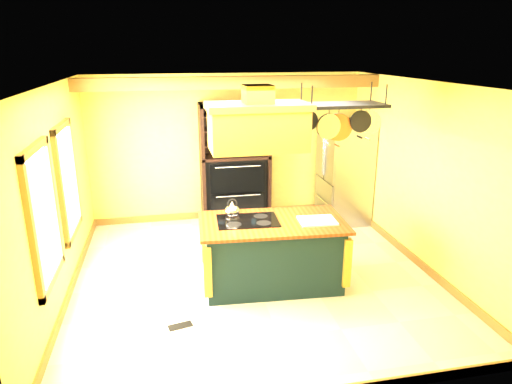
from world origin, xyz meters
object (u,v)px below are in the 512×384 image
object	(u,v)px
range_hood	(258,124)
hutch	(235,176)
pot_rack	(342,113)
kitchen_island	(272,252)
refrigerator	(344,174)

from	to	relation	value
range_hood	hutch	world-z (taller)	range_hood
pot_rack	hutch	distance (m)	3.07
pot_rack	kitchen_island	bearing A→B (deg)	-179.27
range_hood	refrigerator	distance (m)	3.28
kitchen_island	refrigerator	distance (m)	2.89
kitchen_island	range_hood	distance (m)	1.77
hutch	refrigerator	bearing A→B (deg)	-10.25
refrigerator	range_hood	bearing A→B (deg)	-134.17
pot_rack	refrigerator	bearing A→B (deg)	65.34
kitchen_island	pot_rack	xyz separation A→B (m)	(0.91, 0.01, 1.86)
kitchen_island	hutch	xyz separation A→B (m)	(-0.11, 2.51, 0.39)
pot_rack	refrigerator	size ratio (longest dim) A/B	0.64
kitchen_island	refrigerator	bearing A→B (deg)	52.14
pot_rack	hutch	bearing A→B (deg)	112.13
refrigerator	hutch	xyz separation A→B (m)	(-1.99, 0.36, -0.03)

